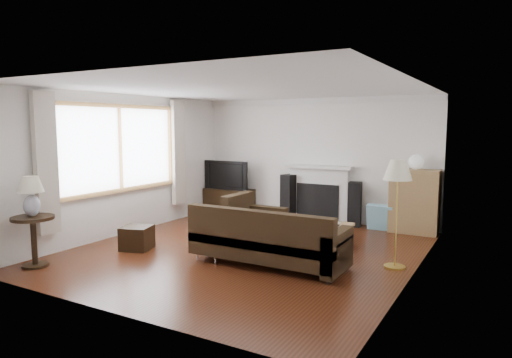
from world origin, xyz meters
The scene contains 17 objects.
room centered at (0.00, 0.00, 1.25)m, with size 5.10×5.60×2.54m.
window centered at (-2.45, -0.20, 1.55)m, with size 0.12×2.74×1.54m, color brown.
curtain_near centered at (-2.40, -1.72, 1.40)m, with size 0.10×0.35×2.10m, color beige.
curtain_far centered at (-2.40, 1.32, 1.40)m, with size 0.10×0.35×2.10m, color beige.
fireplace centered at (0.15, 2.64, 0.57)m, with size 1.40×0.26×1.15m, color white.
tv_stand centered at (-1.92, 2.47, 0.27)m, with size 1.09×0.49×0.55m, color black.
television centered at (-1.92, 2.47, 0.86)m, with size 1.10×0.14×0.63m, color black.
speaker_left centered at (-0.46, 2.54, 0.47)m, with size 0.26×0.31×0.94m, color black.
speaker_right centered at (0.93, 2.55, 0.43)m, with size 0.24×0.29×0.86m, color black.
bookshelf centered at (2.05, 2.52, 0.58)m, with size 0.85×0.40×1.17m, color olive.
globe_lamp centered at (2.05, 2.52, 1.30)m, with size 0.27×0.27×0.27m, color white.
sectional_sofa centered at (0.63, -0.46, 0.38)m, with size 2.38×1.74×0.77m, color black.
coffee_table centered at (0.91, 0.85, 0.19)m, with size 0.97×0.53×0.38m, color #A57F4F.
footstool centered at (-1.56, -0.78, 0.18)m, with size 0.43×0.43×0.37m, color black.
floor_lamp centered at (2.22, 0.26, 0.75)m, with size 0.38×0.38×1.49m, color gold.
side_table centered at (-2.15, -2.15, 0.35)m, with size 0.57×0.57×0.71m, color black.
table_lamp centered at (-2.15, -2.15, 0.98)m, with size 0.34×0.34×0.55m, color silver.
Camera 1 is at (3.56, -5.99, 1.95)m, focal length 32.00 mm.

